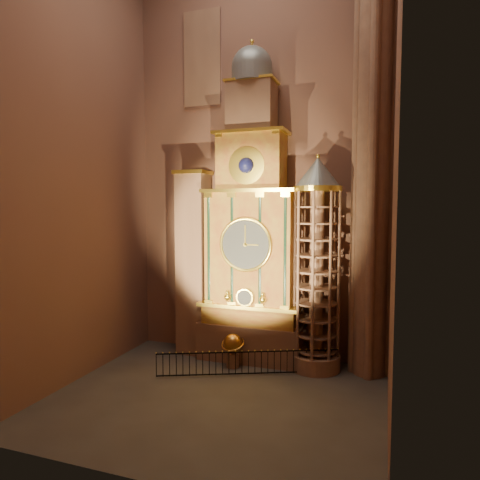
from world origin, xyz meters
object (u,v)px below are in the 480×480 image
at_px(stair_turret, 316,266).
at_px(celestial_globe, 233,347).
at_px(portrait_tower, 193,262).
at_px(astronomical_clock, 251,236).
at_px(iron_railing, 248,363).

distance_m(stair_turret, celestial_globe, 5.96).
bearing_deg(portrait_tower, astronomical_clock, -0.29).
distance_m(celestial_globe, iron_railing, 1.41).
height_order(astronomical_clock, celestial_globe, astronomical_clock).
relative_size(stair_turret, celestial_globe, 6.21).
distance_m(astronomical_clock, iron_railing, 6.47).
height_order(portrait_tower, celestial_globe, portrait_tower).
bearing_deg(iron_railing, celestial_globe, 144.74).
xyz_separation_m(stair_turret, iron_railing, (-2.94, -1.94, -4.65)).
relative_size(astronomical_clock, celestial_globe, 9.61).
bearing_deg(stair_turret, astronomical_clock, 175.70).
distance_m(portrait_tower, iron_railing, 6.41).
bearing_deg(portrait_tower, stair_turret, -2.33).
bearing_deg(iron_railing, astronomical_clock, 104.18).
xyz_separation_m(stair_turret, celestial_globe, (-4.04, -1.16, -4.23)).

